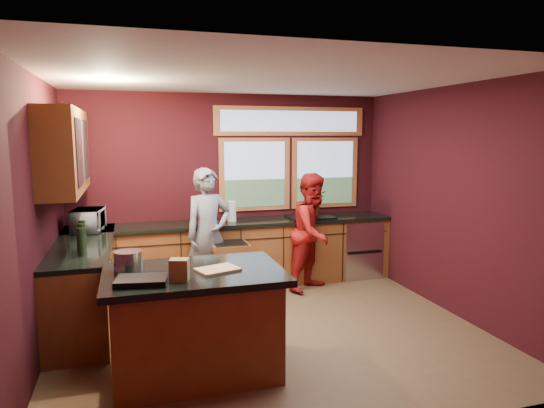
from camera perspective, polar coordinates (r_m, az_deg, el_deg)
name	(u,v)px	position (r m, az deg, el deg)	size (l,w,h in m)	color
floor	(270,331)	(5.47, -0.22, -14.72)	(4.50, 4.50, 0.00)	brown
room_shell	(208,166)	(5.23, -7.54, 4.51)	(4.52, 4.02, 2.71)	black
back_counter	(250,252)	(6.93, -2.59, -5.71)	(4.50, 0.64, 0.93)	brown
left_counter	(84,283)	(5.94, -21.26, -8.61)	(0.64, 2.30, 0.93)	brown
island	(195,322)	(4.48, -9.02, -13.51)	(1.55, 1.05, 0.95)	brown
person_grey	(208,234)	(6.29, -7.50, -3.56)	(0.62, 0.41, 1.71)	slate
person_red	(314,232)	(6.67, 4.92, -3.27)	(0.78, 0.61, 1.61)	maroon
microwave	(88,220)	(6.44, -20.82, -1.81)	(0.50, 0.34, 0.28)	#999999
potted_plant	(314,203)	(7.15, 4.94, 0.08)	(0.35, 0.30, 0.39)	#999999
paper_towel	(232,211)	(6.75, -4.76, -0.85)	(0.12, 0.12, 0.28)	white
cutting_board	(218,269)	(4.31, -6.42, -7.65)	(0.35, 0.25, 0.02)	tan
stock_pot	(128,261)	(4.42, -16.58, -6.46)	(0.24, 0.24, 0.18)	#A6A5AA
paper_bag	(179,270)	(4.05, -10.85, -7.60)	(0.15, 0.12, 0.18)	brown
black_tray	(142,281)	(4.05, -15.10, -8.69)	(0.40, 0.28, 0.05)	black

